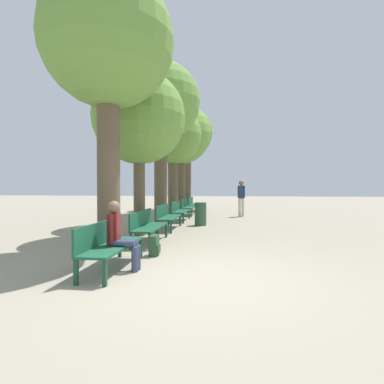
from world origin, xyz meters
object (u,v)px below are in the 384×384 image
Objects in this scene: tree_row_0 at (108,45)px; trash_bin at (201,214)px; bench_row_4 at (187,206)px; tree_row_1 at (139,119)px; pedestrian_near at (241,196)px; tree_row_3 at (173,137)px; bench_row_2 at (167,215)px; bench_row_0 at (108,242)px; bench_row_3 at (179,210)px; person_seated at (120,233)px; tree_row_2 at (161,104)px; tree_row_4 at (181,135)px; backpack at (154,246)px; bench_row_5 at (193,203)px; bench_row_1 at (147,224)px; tree_row_5 at (187,134)px.

trash_bin is at bearing 71.54° from tree_row_0.
bench_row_4 is 0.38× the size of tree_row_1.
tree_row_3 is at bearing -168.86° from pedestrian_near.
bench_row_2 is at bearing -132.05° from trash_bin.
bench_row_3 is at bearing 90.00° from bench_row_0.
trash_bin is (1.06, -1.33, -0.05)m from bench_row_3.
bench_row_4 is 10.05m from person_seated.
tree_row_1 is 3.06m from tree_row_2.
bench_row_2 is 5.44m from pedestrian_near.
tree_row_0 is 1.03× the size of tree_row_4.
pedestrian_near is (2.72, 9.69, 0.52)m from bench_row_0.
tree_row_0 is 1.26× the size of tree_row_1.
backpack is (1.11, -10.25, -4.10)m from tree_row_4.
bench_row_2 is 1.00× the size of bench_row_3.
tree_row_1 reaches higher than backpack.
person_seated is at bearing -85.03° from tree_row_3.
bench_row_4 is at bearing 105.42° from trash_bin.
tree_row_3 is 0.88× the size of tree_row_4.
backpack is at bearing -81.81° from bench_row_2.
bench_row_3 is at bearing -141.20° from pedestrian_near.
bench_row_5 is 9.38m from tree_row_1.
bench_row_0 and bench_row_1 have the same top height.
pedestrian_near is (3.27, 3.23, -3.71)m from tree_row_2.
person_seated is (0.79, -9.09, -3.19)m from tree_row_3.
bench_row_4 is 2.16× the size of trash_bin.
bench_row_2 is 1.00× the size of bench_row_4.
tree_row_4 is at bearing 90.00° from tree_row_3.
tree_row_5 is at bearing 111.46° from bench_row_5.
bench_row_4 is at bearing 173.27° from pedestrian_near.
trash_bin is at bearing 57.49° from tree_row_1.
tree_row_5 is 7.51× the size of trash_bin.
bench_row_5 is 4.33× the size of backpack.
bench_row_3 is at bearing 90.00° from bench_row_1.
tree_row_1 reaches higher than pedestrian_near.
bench_row_5 is 4.86m from tree_row_3.
tree_row_3 is at bearing 94.97° from person_seated.
tree_row_4 is at bearing 94.96° from bench_row_2.
tree_row_4 is at bearing 96.19° from backpack.
tree_row_1 is at bearing 113.66° from backpack.
tree_row_4 is at bearing 90.00° from tree_row_0.
tree_row_3 is at bearing -99.05° from bench_row_5.
pedestrian_near reaches higher than bench_row_2.
tree_row_0 reaches higher than bench_row_5.
backpack is at bearing -104.10° from pedestrian_near.
bench_row_5 is 0.38× the size of tree_row_1.
bench_row_4 is 1.53× the size of person_seated.
bench_row_5 is 0.30× the size of tree_row_2.
tree_row_1 is at bearing -90.00° from tree_row_5.
tree_row_5 is at bearing 90.00° from tree_row_4.
person_seated is (0.79, -3.69, -2.87)m from tree_row_1.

